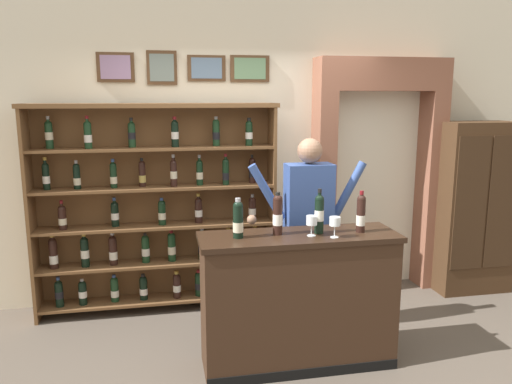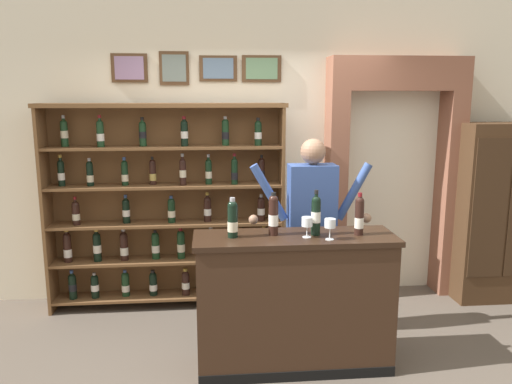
# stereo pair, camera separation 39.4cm
# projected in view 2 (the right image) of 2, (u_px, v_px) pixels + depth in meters

# --- Properties ---
(ground_plane) EXTENTS (14.00, 14.00, 0.02)m
(ground_plane) POSITION_uv_depth(u_px,v_px,m) (273.00, 367.00, 3.85)
(ground_plane) COLOR brown
(back_wall) EXTENTS (12.00, 0.19, 3.21)m
(back_wall) POSITION_uv_depth(u_px,v_px,m) (255.00, 140.00, 5.09)
(back_wall) COLOR beige
(back_wall) RESTS_ON ground
(wine_shelf) EXTENTS (2.29, 0.32, 1.98)m
(wine_shelf) POSITION_uv_depth(u_px,v_px,m) (167.00, 204.00, 4.81)
(wine_shelf) COLOR brown
(wine_shelf) RESTS_ON ground
(archway_doorway) EXTENTS (1.37, 0.45, 2.42)m
(archway_doorway) POSITION_uv_depth(u_px,v_px,m) (390.00, 163.00, 5.12)
(archway_doorway) COLOR brown
(archway_doorway) RESTS_ON ground
(side_cabinet) EXTENTS (0.77, 0.43, 1.79)m
(side_cabinet) POSITION_uv_depth(u_px,v_px,m) (495.00, 213.00, 5.00)
(side_cabinet) COLOR #422B19
(side_cabinet) RESTS_ON ground
(tasting_counter) EXTENTS (1.49, 0.48, 1.04)m
(tasting_counter) POSITION_uv_depth(u_px,v_px,m) (294.00, 302.00, 3.76)
(tasting_counter) COLOR #382316
(tasting_counter) RESTS_ON ground
(shopkeeper) EXTENTS (1.04, 0.22, 1.70)m
(shopkeeper) POSITION_uv_depth(u_px,v_px,m) (312.00, 217.00, 4.18)
(shopkeeper) COLOR #2D3347
(shopkeeper) RESTS_ON ground
(tasting_bottle_prosecco) EXTENTS (0.08, 0.08, 0.29)m
(tasting_bottle_prosecco) POSITION_uv_depth(u_px,v_px,m) (233.00, 219.00, 3.59)
(tasting_bottle_prosecco) COLOR black
(tasting_bottle_prosecco) RESTS_ON tasting_counter
(tasting_bottle_grappa) EXTENTS (0.07, 0.07, 0.32)m
(tasting_bottle_grappa) POSITION_uv_depth(u_px,v_px,m) (274.00, 215.00, 3.65)
(tasting_bottle_grappa) COLOR black
(tasting_bottle_grappa) RESTS_ON tasting_counter
(tasting_bottle_brunello) EXTENTS (0.07, 0.07, 0.34)m
(tasting_bottle_brunello) POSITION_uv_depth(u_px,v_px,m) (316.00, 214.00, 3.65)
(tasting_bottle_brunello) COLOR black
(tasting_bottle_brunello) RESTS_ON tasting_counter
(tasting_bottle_bianco) EXTENTS (0.07, 0.07, 0.32)m
(tasting_bottle_bianco) POSITION_uv_depth(u_px,v_px,m) (359.00, 216.00, 3.66)
(tasting_bottle_bianco) COLOR black
(tasting_bottle_bianco) RESTS_ON tasting_counter
(wine_glass_spare) EXTENTS (0.08, 0.08, 0.15)m
(wine_glass_spare) POSITION_uv_depth(u_px,v_px,m) (330.00, 224.00, 3.54)
(wine_glass_spare) COLOR silver
(wine_glass_spare) RESTS_ON tasting_counter
(wine_glass_left) EXTENTS (0.08, 0.08, 0.15)m
(wine_glass_left) POSITION_uv_depth(u_px,v_px,m) (307.00, 222.00, 3.60)
(wine_glass_left) COLOR silver
(wine_glass_left) RESTS_ON tasting_counter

